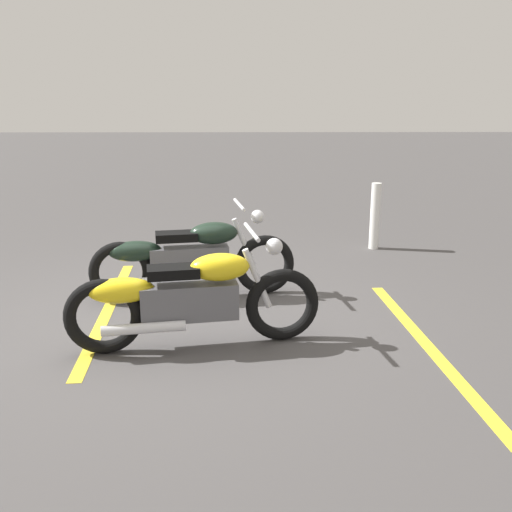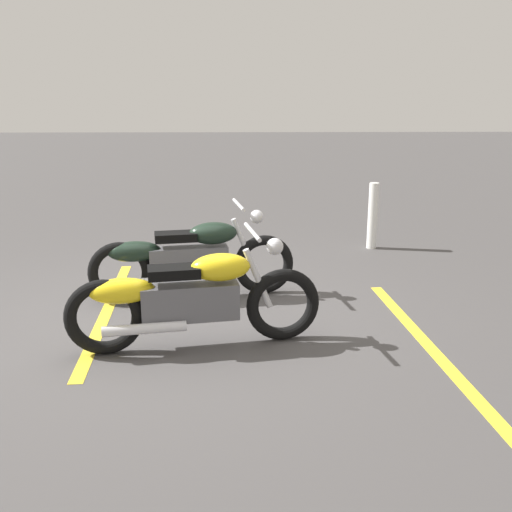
# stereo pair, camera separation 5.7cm
# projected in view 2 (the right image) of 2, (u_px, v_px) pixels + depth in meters

# --- Properties ---
(ground_plane) EXTENTS (60.00, 60.00, 0.00)m
(ground_plane) POSITION_uv_depth(u_px,v_px,m) (171.00, 320.00, 5.75)
(ground_plane) COLOR #474444
(motorcycle_bright_foreground) EXTENTS (2.22, 0.71, 1.04)m
(motorcycle_bright_foreground) POSITION_uv_depth(u_px,v_px,m) (189.00, 298.00, 5.01)
(motorcycle_bright_foreground) COLOR black
(motorcycle_bright_foreground) RESTS_ON ground
(motorcycle_dark_foreground) EXTENTS (2.22, 0.71, 1.04)m
(motorcycle_dark_foreground) POSITION_uv_depth(u_px,v_px,m) (188.00, 258.00, 6.24)
(motorcycle_dark_foreground) COLOR black
(motorcycle_dark_foreground) RESTS_ON ground
(bollard_post) EXTENTS (0.14, 0.14, 0.95)m
(bollard_post) POSITION_uv_depth(u_px,v_px,m) (373.00, 216.00, 8.32)
(bollard_post) COLOR white
(bollard_post) RESTS_ON ground
(parking_stripe_near) EXTENTS (0.33, 3.20, 0.01)m
(parking_stripe_near) POSITION_uv_depth(u_px,v_px,m) (107.00, 310.00, 6.00)
(parking_stripe_near) COLOR yellow
(parking_stripe_near) RESTS_ON ground
(parking_stripe_mid) EXTENTS (0.33, 3.20, 0.01)m
(parking_stripe_mid) POSITION_uv_depth(u_px,v_px,m) (428.00, 345.00, 5.17)
(parking_stripe_mid) COLOR yellow
(parking_stripe_mid) RESTS_ON ground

